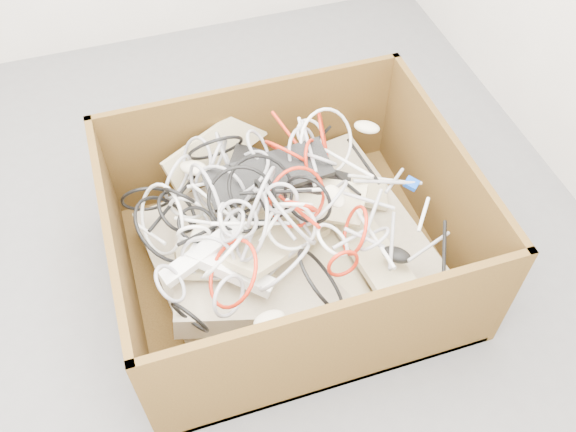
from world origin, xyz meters
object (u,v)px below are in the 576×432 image
object	(u,v)px
cardboard_box	(285,251)
vga_plug	(411,184)
power_strip_left	(202,253)
power_strip_right	(231,271)

from	to	relation	value
cardboard_box	vga_plug	xyz separation A→B (m)	(0.45, -0.01, 0.22)
cardboard_box	power_strip_left	bearing A→B (deg)	-164.40
power_strip_left	vga_plug	size ratio (longest dim) A/B	6.36
power_strip_left	power_strip_right	world-z (taller)	power_strip_left
power_strip_right	vga_plug	xyz separation A→B (m)	(0.67, 0.14, 0.02)
power_strip_left	power_strip_right	bearing A→B (deg)	-61.35
power_strip_left	power_strip_right	distance (m)	0.10
cardboard_box	power_strip_right	world-z (taller)	cardboard_box
power_strip_right	cardboard_box	bearing A→B (deg)	73.71
vga_plug	cardboard_box	bearing A→B (deg)	-132.73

